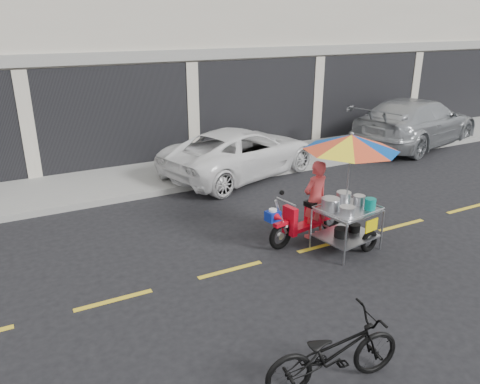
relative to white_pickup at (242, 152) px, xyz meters
name	(u,v)px	position (x,y,z in m)	size (l,w,h in m)	color
ground	(324,246)	(-0.63, -4.57, -0.65)	(90.00, 90.00, 0.00)	black
sidewalk	(207,166)	(-0.63, 0.93, -0.57)	(45.00, 3.00, 0.15)	gray
shophouse_block	(219,14)	(2.19, 6.02, 3.59)	(36.00, 8.11, 10.40)	beige
centerline	(324,245)	(-0.63, -4.57, -0.64)	(42.00, 0.10, 0.01)	gold
white_pickup	(242,152)	(0.00, 0.00, 0.00)	(2.14, 4.64, 1.29)	white
silver_pickup	(416,122)	(6.71, 0.13, 0.15)	(2.22, 5.47, 1.59)	#A6AAAD
near_bicycle	(334,352)	(-2.75, -7.50, -0.19)	(0.60, 1.72, 0.90)	black
food_vendor_rig	(337,174)	(-0.44, -4.55, 0.75)	(2.41, 1.95, 2.22)	black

